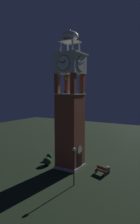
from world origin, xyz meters
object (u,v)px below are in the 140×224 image
Objects in this scene: park_bench at (101,170)px; lamp_post at (74,160)px; trash_bin at (108,170)px; clock_tower at (70,112)px.

park_bench is 0.40× the size of lamp_post.
trash_bin is (5.10, -1.94, -2.44)m from lamp_post.
clock_tower reaches higher than park_bench.
clock_tower is 10.83× the size of park_bench.
trash_bin is (0.71, -5.07, -7.08)m from clock_tower.
lamp_post is at bearing 159.15° from trash_bin.
clock_tower is 8.30m from park_bench.
trash_bin is at bearing -81.97° from clock_tower.
lamp_post is at bearing 162.74° from park_bench.
park_bench is (-0.07, -4.46, -7.00)m from clock_tower.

